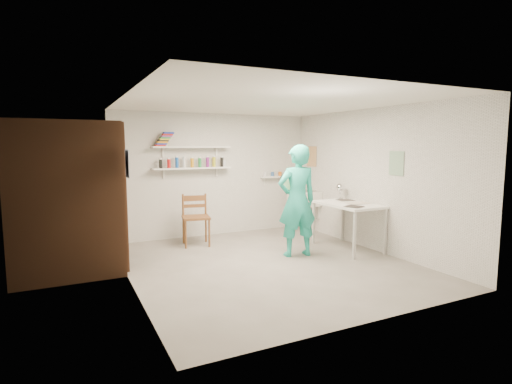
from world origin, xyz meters
name	(u,v)px	position (x,y,z in m)	size (l,w,h in m)	color
floor	(268,264)	(0.00, 0.00, -0.01)	(4.00, 4.50, 0.02)	slate
ceiling	(268,102)	(0.00, 0.00, 2.41)	(4.00, 4.50, 0.02)	silver
wall_back	(215,175)	(0.00, 2.26, 1.20)	(4.00, 0.02, 2.40)	silver
wall_front	(376,205)	(0.00, -2.26, 1.20)	(4.00, 0.02, 2.40)	silver
wall_left	(127,192)	(-2.01, 0.00, 1.20)	(0.02, 4.50, 2.40)	silver
wall_right	(372,180)	(2.01, 0.00, 1.20)	(0.02, 4.50, 2.40)	silver
doorway_recess	(118,198)	(-1.99, 1.05, 1.00)	(0.02, 0.90, 2.00)	black
corridor_box	(66,197)	(-2.70, 1.05, 1.05)	(1.40, 1.50, 2.10)	brown
door_lintel	(117,127)	(-1.97, 1.05, 2.05)	(0.06, 1.05, 0.10)	brown
door_jamb_near	(125,202)	(-1.97, 0.55, 1.00)	(0.06, 0.10, 2.00)	brown
door_jamb_far	(115,194)	(-1.97, 1.55, 1.00)	(0.06, 0.10, 2.00)	brown
shelf_lower	(192,168)	(-0.50, 2.13, 1.35)	(1.50, 0.22, 0.03)	white
shelf_upper	(192,147)	(-0.50, 2.13, 1.75)	(1.50, 0.22, 0.03)	white
ledge_shelf	(276,177)	(1.35, 2.17, 1.12)	(0.70, 0.14, 0.03)	white
poster_left	(127,164)	(-1.99, 0.05, 1.55)	(0.01, 0.28, 0.36)	#334C7F
poster_right_a	(312,156)	(1.99, 1.80, 1.55)	(0.01, 0.34, 0.42)	#995933
poster_right_b	(396,163)	(1.99, -0.55, 1.50)	(0.01, 0.30, 0.38)	#3F724C
belfast_sink	(304,198)	(1.75, 1.70, 0.70)	(0.48, 0.60, 0.30)	white
man	(297,201)	(0.63, 0.19, 0.90)	(0.65, 0.43, 1.79)	#26C0A9
wall_clock	(289,181)	(0.61, 0.41, 1.20)	(0.32, 0.32, 0.04)	#C7BE88
wooden_chair	(196,217)	(-0.62, 1.56, 0.50)	(0.47, 0.45, 1.01)	brown
work_table	(348,226)	(1.64, 0.16, 0.40)	(0.72, 1.20, 0.80)	white
desk_lamp	(340,187)	(1.84, 0.64, 1.02)	(0.15, 0.15, 0.15)	silver
spray_cans	(192,163)	(-0.50, 2.13, 1.45)	(1.31, 0.06, 0.17)	black
book_stack	(164,139)	(-1.02, 2.13, 1.89)	(0.34, 0.14, 0.25)	red
ledge_pots	(276,174)	(1.35, 2.17, 1.18)	(0.48, 0.07, 0.09)	silver
papers	(348,203)	(1.64, 0.16, 0.81)	(0.30, 0.22, 0.02)	silver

